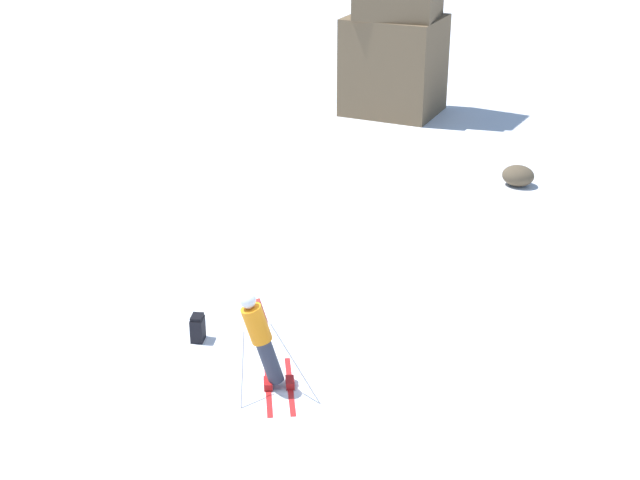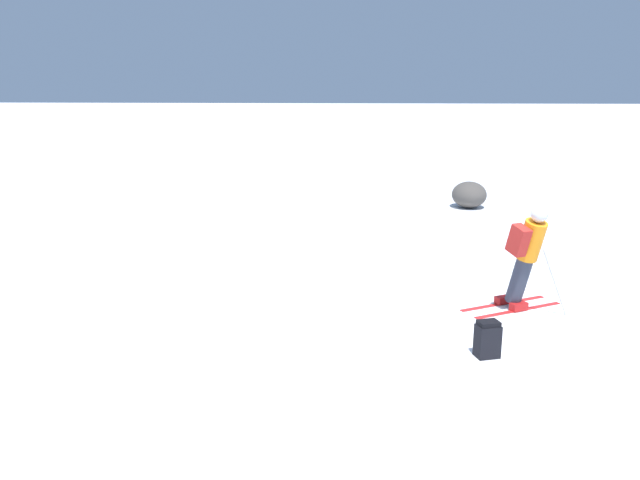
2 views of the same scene
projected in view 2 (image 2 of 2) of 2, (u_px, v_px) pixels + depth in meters
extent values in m
plane|color=white|center=(514.00, 313.00, 9.89)|extent=(300.00, 300.00, 0.00)
cube|color=red|center=(518.00, 310.00, 9.97)|extent=(0.93, 1.51, 0.01)
cube|color=red|center=(503.00, 303.00, 10.29)|extent=(0.93, 1.51, 0.01)
cube|color=#B21919|center=(519.00, 306.00, 9.96)|extent=(0.26, 0.31, 0.12)
cube|color=#B21919|center=(503.00, 300.00, 10.28)|extent=(0.26, 0.31, 0.12)
cylinder|color=#2D3342|center=(519.00, 280.00, 9.89)|extent=(0.53, 0.46, 0.84)
cylinder|color=orange|center=(531.00, 240.00, 9.56)|extent=(0.60, 0.54, 0.69)
sphere|color=tan|center=(539.00, 215.00, 9.36)|extent=(0.35, 0.33, 0.28)
sphere|color=silver|center=(539.00, 214.00, 9.34)|extent=(0.41, 0.38, 0.32)
cube|color=#AD231E|center=(519.00, 240.00, 9.43)|extent=(0.43, 0.35, 0.50)
cylinder|color=#B7B7BC|center=(554.00, 282.00, 9.61)|extent=(0.20, 0.51, 1.12)
cylinder|color=#B7B7BC|center=(517.00, 265.00, 10.34)|extent=(0.92, 0.08, 1.24)
cube|color=black|center=(487.00, 341.00, 8.21)|extent=(0.30, 0.35, 0.44)
cube|color=black|center=(489.00, 323.00, 8.15)|extent=(0.27, 0.32, 0.06)
ellipsoid|color=#4C4742|center=(469.00, 195.00, 18.58)|extent=(1.20, 1.02, 0.78)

